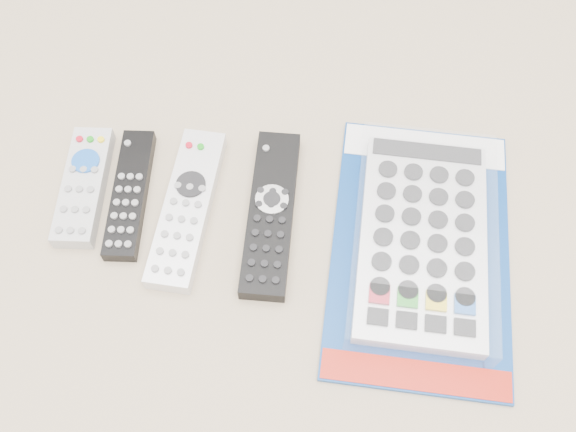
{
  "coord_description": "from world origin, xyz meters",
  "views": [
    {
      "loc": [
        0.06,
        -0.35,
        0.7
      ],
      "look_at": [
        0.05,
        0.02,
        0.01
      ],
      "focal_mm": 40.0,
      "sensor_mm": 36.0,
      "label": 1
    }
  ],
  "objects_px": {
    "remote_large_black": "(271,213)",
    "remote_silver_dvd": "(187,208)",
    "remote_small_grey": "(84,186)",
    "jumbo_remote_packaged": "(423,239)",
    "remote_slim_black": "(130,194)"
  },
  "relations": [
    {
      "from": "remote_slim_black",
      "to": "remote_silver_dvd",
      "type": "height_order",
      "value": "remote_silver_dvd"
    },
    {
      "from": "jumbo_remote_packaged",
      "to": "remote_small_grey",
      "type": "bearing_deg",
      "value": 176.93
    },
    {
      "from": "remote_slim_black",
      "to": "remote_small_grey",
      "type": "bearing_deg",
      "value": 171.67
    },
    {
      "from": "remote_large_black",
      "to": "jumbo_remote_packaged",
      "type": "xyz_separation_m",
      "value": [
        0.18,
        -0.03,
        0.01
      ]
    },
    {
      "from": "remote_large_black",
      "to": "remote_silver_dvd",
      "type": "bearing_deg",
      "value": -178.93
    },
    {
      "from": "remote_slim_black",
      "to": "jumbo_remote_packaged",
      "type": "relative_size",
      "value": 0.49
    },
    {
      "from": "remote_silver_dvd",
      "to": "jumbo_remote_packaged",
      "type": "height_order",
      "value": "jumbo_remote_packaged"
    },
    {
      "from": "jumbo_remote_packaged",
      "to": "remote_silver_dvd",
      "type": "bearing_deg",
      "value": 178.19
    },
    {
      "from": "remote_silver_dvd",
      "to": "remote_large_black",
      "type": "bearing_deg",
      "value": 4.75
    },
    {
      "from": "remote_small_grey",
      "to": "remote_large_black",
      "type": "xyz_separation_m",
      "value": [
        0.24,
        -0.03,
        -0.0
      ]
    },
    {
      "from": "remote_small_grey",
      "to": "remote_silver_dvd",
      "type": "height_order",
      "value": "same"
    },
    {
      "from": "remote_small_grey",
      "to": "remote_silver_dvd",
      "type": "relative_size",
      "value": 0.74
    },
    {
      "from": "remote_small_grey",
      "to": "remote_large_black",
      "type": "relative_size",
      "value": 0.72
    },
    {
      "from": "remote_slim_black",
      "to": "remote_large_black",
      "type": "xyz_separation_m",
      "value": [
        0.18,
        -0.02,
        0.0
      ]
    },
    {
      "from": "remote_silver_dvd",
      "to": "remote_large_black",
      "type": "distance_m",
      "value": 0.1
    }
  ]
}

